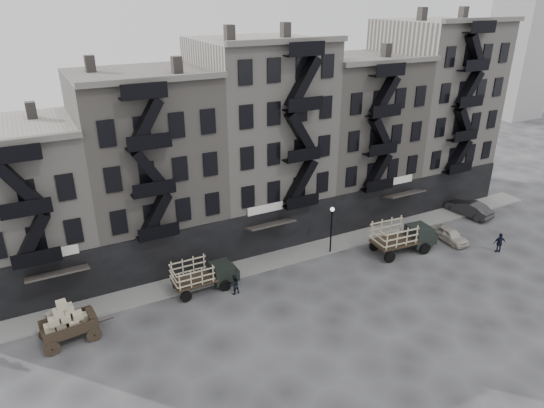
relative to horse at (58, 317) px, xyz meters
name	(u,v)px	position (x,y,z in m)	size (l,w,h in m)	color
ground	(317,276)	(18.50, -2.45, -0.87)	(140.00, 140.00, 0.00)	#38383A
sidewalk	(293,255)	(18.50, 1.30, -0.80)	(55.00, 2.50, 0.15)	slate
building_west	(13,209)	(-1.50, 7.38, 5.13)	(10.00, 11.35, 13.20)	gray
building_midwest	(148,169)	(8.50, 7.38, 6.63)	(10.00, 11.35, 16.20)	slate
building_center	(260,140)	(18.50, 7.38, 7.63)	(10.00, 11.35, 18.20)	gray
building_mideast	(352,137)	(28.50, 7.38, 6.63)	(10.00, 11.35, 16.20)	slate
building_east	(431,111)	(38.50, 7.38, 8.13)	(10.00, 11.35, 19.20)	gray
lamp_post	(332,224)	(21.50, 0.15, 1.91)	(0.36, 0.36, 4.28)	black
horse	(58,317)	(0.00, 0.00, 0.00)	(0.94, 2.06, 1.74)	#BBB8AB
wagon	(66,319)	(0.40, -1.65, 0.81)	(3.64, 2.19, 2.95)	black
stake_truck_west	(203,273)	(10.07, -0.04, 0.53)	(4.92, 2.07, 2.46)	black
stake_truck_east	(403,235)	(27.06, -2.46, 0.78)	(5.91, 2.77, 2.89)	black
car_east	(450,235)	(32.21, -2.95, -0.25)	(1.48, 3.67, 1.25)	#B8B1A5
car_far	(469,209)	(38.00, 0.15, -0.11)	(1.61, 4.62, 1.52)	black
pedestrian_mid	(234,284)	(11.85, -1.63, -0.08)	(0.77, 0.60, 1.58)	black
policeman	(500,243)	(34.38, -6.35, 0.02)	(1.04, 0.43, 1.78)	black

